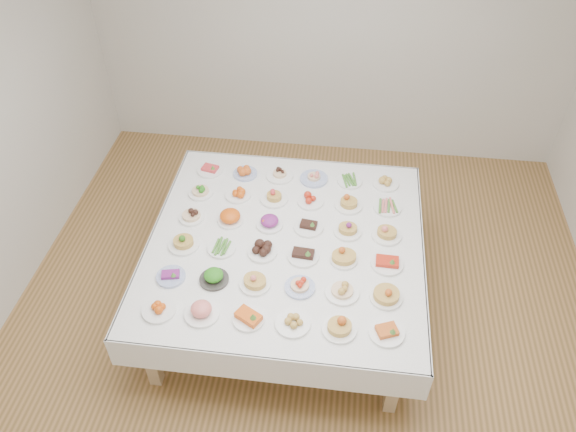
# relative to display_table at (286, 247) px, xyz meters

# --- Properties ---
(room_envelope) EXTENTS (5.02, 5.02, 2.81)m
(room_envelope) POSITION_rel_display_table_xyz_m (0.18, -0.15, 1.15)
(room_envelope) COLOR #A37544
(room_envelope) RESTS_ON ground
(display_table) EXTENTS (2.15, 2.15, 0.75)m
(display_table) POSITION_rel_display_table_xyz_m (0.00, 0.00, 0.00)
(display_table) COLOR white
(display_table) RESTS_ON ground
(dish_0) EXTENTS (0.23, 0.23, 0.09)m
(dish_0) POSITION_rel_display_table_xyz_m (-0.78, -0.79, 0.10)
(dish_0) COLOR white
(dish_0) RESTS_ON display_table
(dish_1) EXTENTS (0.24, 0.24, 0.13)m
(dish_1) POSITION_rel_display_table_xyz_m (-0.48, -0.78, 0.13)
(dish_1) COLOR white
(dish_1) RESTS_ON display_table
(dish_2) EXTENTS (0.21, 0.21, 0.10)m
(dish_2) POSITION_rel_display_table_xyz_m (-0.15, -0.78, 0.11)
(dish_2) COLOR white
(dish_2) RESTS_ON display_table
(dish_3) EXTENTS (0.24, 0.24, 0.09)m
(dish_3) POSITION_rel_display_table_xyz_m (0.15, -0.79, 0.11)
(dish_3) COLOR white
(dish_3) RESTS_ON display_table
(dish_4) EXTENTS (0.23, 0.23, 0.15)m
(dish_4) POSITION_rel_display_table_xyz_m (0.46, -0.79, 0.14)
(dish_4) COLOR white
(dish_4) RESTS_ON display_table
(dish_5) EXTENTS (0.24, 0.24, 0.10)m
(dish_5) POSITION_rel_display_table_xyz_m (0.78, -0.78, 0.11)
(dish_5) COLOR white
(dish_5) RESTS_ON display_table
(dish_6) EXTENTS (0.21, 0.21, 0.08)m
(dish_6) POSITION_rel_display_table_xyz_m (-0.78, -0.48, 0.10)
(dish_6) COLOR #4C66B2
(dish_6) RESTS_ON display_table
(dish_7) EXTENTS (0.21, 0.21, 0.11)m
(dish_7) POSITION_rel_display_table_xyz_m (-0.46, -0.47, 0.12)
(dish_7) COLOR #2F2C2A
(dish_7) RESTS_ON display_table
(dish_8) EXTENTS (0.24, 0.23, 0.14)m
(dish_8) POSITION_rel_display_table_xyz_m (-0.16, -0.47, 0.13)
(dish_8) COLOR white
(dish_8) RESTS_ON display_table
(dish_9) EXTENTS (0.22, 0.22, 0.11)m
(dish_9) POSITION_rel_display_table_xyz_m (0.16, -0.46, 0.11)
(dish_9) COLOR #4C66B2
(dish_9) RESTS_ON display_table
(dish_10) EXTENTS (0.24, 0.24, 0.14)m
(dish_10) POSITION_rel_display_table_xyz_m (0.47, -0.47, 0.13)
(dish_10) COLOR white
(dish_10) RESTS_ON display_table
(dish_11) EXTENTS (0.23, 0.23, 0.14)m
(dish_11) POSITION_rel_display_table_xyz_m (0.78, -0.48, 0.13)
(dish_11) COLOR white
(dish_11) RESTS_ON display_table
(dish_12) EXTENTS (0.24, 0.24, 0.14)m
(dish_12) POSITION_rel_display_table_xyz_m (-0.77, -0.15, 0.13)
(dish_12) COLOR white
(dish_12) RESTS_ON display_table
(dish_13) EXTENTS (0.21, 0.21, 0.05)m
(dish_13) POSITION_rel_display_table_xyz_m (-0.48, -0.15, 0.09)
(dish_13) COLOR white
(dish_13) RESTS_ON display_table
(dish_14) EXTENTS (0.22, 0.22, 0.11)m
(dish_14) POSITION_rel_display_table_xyz_m (-0.16, -0.15, 0.12)
(dish_14) COLOR white
(dish_14) RESTS_ON display_table
(dish_15) EXTENTS (0.24, 0.24, 0.11)m
(dish_15) POSITION_rel_display_table_xyz_m (0.15, -0.15, 0.11)
(dish_15) COLOR white
(dish_15) RESTS_ON display_table
(dish_16) EXTENTS (0.21, 0.21, 0.13)m
(dish_16) POSITION_rel_display_table_xyz_m (0.46, -0.15, 0.13)
(dish_16) COLOR white
(dish_16) RESTS_ON display_table
(dish_17) EXTENTS (0.24, 0.24, 0.10)m
(dish_17) POSITION_rel_display_table_xyz_m (0.78, -0.15, 0.11)
(dish_17) COLOR white
(dish_17) RESTS_ON display_table
(dish_18) EXTENTS (0.20, 0.20, 0.11)m
(dish_18) POSITION_rel_display_table_xyz_m (-0.79, 0.16, 0.12)
(dish_18) COLOR white
(dish_18) RESTS_ON display_table
(dish_19) EXTENTS (0.20, 0.20, 0.12)m
(dish_19) POSITION_rel_display_table_xyz_m (-0.47, 0.17, 0.13)
(dish_19) COLOR white
(dish_19) RESTS_ON display_table
(dish_20) EXTENTS (0.21, 0.21, 0.12)m
(dish_20) POSITION_rel_display_table_xyz_m (-0.15, 0.16, 0.12)
(dish_20) COLOR white
(dish_20) RESTS_ON display_table
(dish_21) EXTENTS (0.23, 0.23, 0.09)m
(dish_21) POSITION_rel_display_table_xyz_m (0.16, 0.17, 0.10)
(dish_21) COLOR white
(dish_21) RESTS_ON display_table
(dish_22) EXTENTS (0.22, 0.22, 0.13)m
(dish_22) POSITION_rel_display_table_xyz_m (0.47, 0.16, 0.13)
(dish_22) COLOR white
(dish_22) RESTS_ON display_table
(dish_23) EXTENTS (0.23, 0.23, 0.12)m
(dish_23) POSITION_rel_display_table_xyz_m (0.78, 0.15, 0.12)
(dish_23) COLOR white
(dish_23) RESTS_ON display_table
(dish_24) EXTENTS (0.21, 0.21, 0.11)m
(dish_24) POSITION_rel_display_table_xyz_m (-0.79, 0.47, 0.11)
(dish_24) COLOR white
(dish_24) RESTS_ON display_table
(dish_25) EXTENTS (0.21, 0.21, 0.09)m
(dish_25) POSITION_rel_display_table_xyz_m (-0.47, 0.48, 0.10)
(dish_25) COLOR white
(dish_25) RESTS_ON display_table
(dish_26) EXTENTS (0.23, 0.23, 0.12)m
(dish_26) POSITION_rel_display_table_xyz_m (-0.16, 0.47, 0.12)
(dish_26) COLOR white
(dish_26) RESTS_ON display_table
(dish_27) EXTENTS (0.22, 0.22, 0.09)m
(dish_27) POSITION_rel_display_table_xyz_m (0.15, 0.48, 0.11)
(dish_27) COLOR white
(dish_27) RESTS_ON display_table
(dish_28) EXTENTS (0.23, 0.23, 0.13)m
(dish_28) POSITION_rel_display_table_xyz_m (0.47, 0.47, 0.12)
(dish_28) COLOR white
(dish_28) RESTS_ON display_table
(dish_29) EXTENTS (0.23, 0.23, 0.06)m
(dish_29) POSITION_rel_display_table_xyz_m (0.79, 0.48, 0.09)
(dish_29) COLOR white
(dish_29) RESTS_ON display_table
(dish_30) EXTENTS (0.23, 0.23, 0.09)m
(dish_30) POSITION_rel_display_table_xyz_m (-0.78, 0.79, 0.10)
(dish_30) COLOR white
(dish_30) RESTS_ON display_table
(dish_31) EXTENTS (0.21, 0.21, 0.09)m
(dish_31) POSITION_rel_display_table_xyz_m (-0.46, 0.78, 0.11)
(dish_31) COLOR #4C66B2
(dish_31) RESTS_ON display_table
(dish_32) EXTENTS (0.24, 0.24, 0.12)m
(dish_32) POSITION_rel_display_table_xyz_m (-0.15, 0.79, 0.12)
(dish_32) COLOR white
(dish_32) RESTS_ON display_table
(dish_33) EXTENTS (0.24, 0.24, 0.11)m
(dish_33) POSITION_rel_display_table_xyz_m (0.15, 0.78, 0.11)
(dish_33) COLOR #4C66B2
(dish_33) RESTS_ON display_table
(dish_34) EXTENTS (0.21, 0.21, 0.05)m
(dish_34) POSITION_rel_display_table_xyz_m (0.46, 0.78, 0.09)
(dish_34) COLOR white
(dish_34) RESTS_ON display_table
(dish_35) EXTENTS (0.22, 0.22, 0.09)m
(dish_35) POSITION_rel_display_table_xyz_m (0.78, 0.79, 0.10)
(dish_35) COLOR white
(dish_35) RESTS_ON display_table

